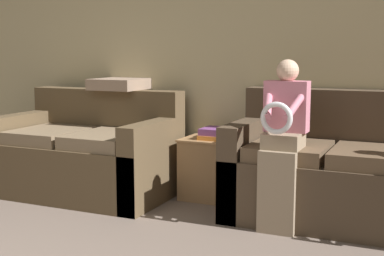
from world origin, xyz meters
TOP-DOWN VIEW (x-y plane):
  - wall_back at (0.00, 3.27)m, footprint 7.25×0.06m
  - couch_main at (1.51, 2.83)m, footprint 2.12×0.86m
  - couch_side at (-0.92, 2.71)m, footprint 1.53×0.91m
  - child_left_seated at (0.91, 2.48)m, footprint 0.31×0.37m
  - side_shelf at (0.16, 3.01)m, footprint 0.51×0.43m
  - book_stack at (0.17, 3.01)m, footprint 0.18×0.27m
  - throw_pillow at (-0.78, 3.02)m, footprint 0.44×0.44m

SIDE VIEW (x-z plane):
  - side_shelf at x=0.16m, z-range 0.01..0.54m
  - couch_side at x=-0.92m, z-range -0.12..0.80m
  - couch_main at x=1.51m, z-range -0.13..0.84m
  - book_stack at x=0.17m, z-range 0.53..0.62m
  - child_left_seated at x=0.91m, z-range 0.06..1.27m
  - throw_pillow at x=-0.78m, z-range 0.92..1.02m
  - wall_back at x=0.00m, z-range 0.00..2.55m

